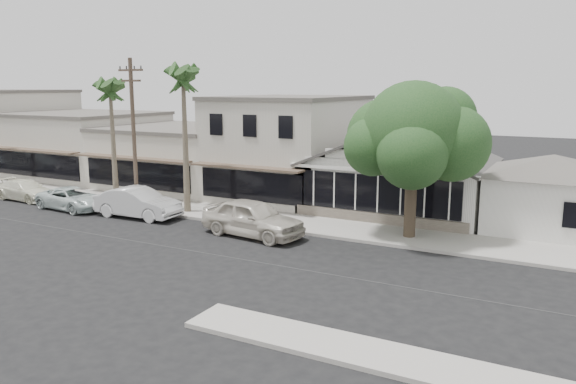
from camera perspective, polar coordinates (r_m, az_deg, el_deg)
The scene contains 15 objects.
ground at distance 25.58m, azimuth -8.14°, elevation -6.22°, with size 140.00×140.00×0.00m, color black.
sidewalk_north at distance 35.52m, azimuth -12.15°, elevation -1.42°, with size 90.00×3.50×0.15m, color #9E9991.
corner_shop at distance 33.87m, azimuth 11.40°, elevation 2.39°, with size 10.40×8.60×5.10m.
side_cottage at distance 31.75m, azimuth 25.10°, elevation -1.02°, with size 6.00×6.00×3.00m, color white.
row_building_near at distance 37.76m, azimuth 0.18°, elevation 4.42°, with size 8.00×10.00×6.50m, color beige.
row_building_midnear at distance 42.83m, azimuth -10.54°, elevation 3.45°, with size 10.00×10.00×4.20m, color silver.
row_building_midfar at distance 49.99m, azimuth -20.04°, elevation 4.47°, with size 11.00×10.00×5.00m, color beige.
utility_pole at distance 34.37m, azimuth -15.41°, elevation 5.98°, with size 1.80×0.24×9.00m.
car_0 at distance 28.04m, azimuth -3.62°, elevation -2.64°, with size 2.20×5.48×1.87m, color beige.
car_1 at distance 33.08m, azimuth -15.03°, elevation -1.07°, with size 1.81×5.18×1.71m, color silver.
car_2 at distance 36.49m, azimuth -21.06°, elevation -0.63°, with size 2.22×4.81×1.34m, color silver.
car_3 at distance 40.69m, azimuth -25.12°, elevation 0.18°, with size 1.86×4.58×1.33m, color silver.
shade_tree at distance 27.61m, azimuth 12.61°, elevation 5.59°, with size 6.93×6.26×7.68m.
palm_east at distance 32.80m, azimuth -10.61°, elevation 11.21°, with size 3.40×3.40×9.06m.
palm_mid at distance 36.16m, azimuth -17.61°, elevation 9.78°, with size 2.93×2.93×8.28m.
Camera 1 is at (14.59, -19.66, 7.43)m, focal length 35.00 mm.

